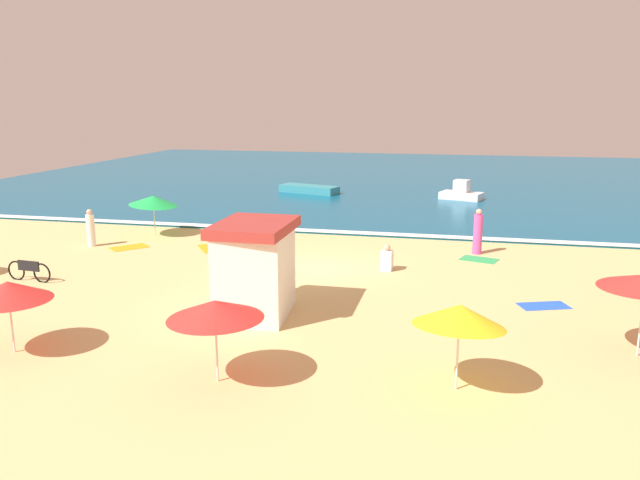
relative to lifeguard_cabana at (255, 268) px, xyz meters
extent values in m
plane|color=#D8B775|center=(0.51, 5.40, -1.42)|extent=(60.00, 60.00, 0.00)
cube|color=#0F567A|center=(0.51, 33.40, -1.37)|extent=(60.00, 44.00, 0.10)
cube|color=white|center=(0.51, 11.70, -1.31)|extent=(57.00, 0.70, 0.01)
cube|color=white|center=(0.00, 0.00, -0.17)|extent=(2.13, 2.75, 2.50)
cube|color=#A5332D|center=(0.00, 0.00, 1.23)|extent=(2.08, 2.81, 0.30)
cylinder|color=silver|center=(5.88, -3.73, -0.46)|extent=(0.05, 0.05, 1.91)
cone|color=yellow|center=(5.88, -3.73, 0.30)|extent=(2.52, 2.54, 0.68)
cylinder|color=silver|center=(0.60, -4.51, -0.48)|extent=(0.05, 0.05, 1.87)
cone|color=red|center=(0.60, -4.51, 0.30)|extent=(2.91, 2.90, 0.46)
cylinder|color=silver|center=(-5.05, -4.07, -0.51)|extent=(0.05, 0.05, 1.81)
cone|color=red|center=(-5.05, -4.07, 0.20)|extent=(2.53, 2.53, 0.50)
cylinder|color=silver|center=(-8.11, 9.47, -0.51)|extent=(0.05, 0.05, 1.82)
cone|color=green|center=(-8.11, 9.47, 0.23)|extent=(2.60, 2.58, 0.63)
pyramid|color=green|center=(-1.40, 4.46, -0.70)|extent=(2.31, 2.46, 1.43)
torus|color=black|center=(-8.32, 1.52, -1.09)|extent=(0.72, 0.12, 0.72)
torus|color=black|center=(-9.41, 1.62, -1.09)|extent=(0.72, 0.12, 0.72)
cube|color=black|center=(-8.87, 1.57, -0.87)|extent=(0.88, 0.14, 0.36)
cube|color=white|center=(3.20, 5.76, -1.04)|extent=(0.47, 0.47, 0.76)
sphere|color=#DBA884|center=(3.20, 5.76, -0.55)|extent=(0.25, 0.25, 0.25)
cylinder|color=white|center=(-9.76, 6.85, -0.72)|extent=(0.49, 0.49, 1.40)
sphere|color=#DBA884|center=(-9.76, 6.85, 0.09)|extent=(0.24, 0.24, 0.24)
cylinder|color=#D84CA5|center=(6.53, 9.14, -0.59)|extent=(0.52, 0.52, 1.65)
sphere|color=#DBA884|center=(6.53, 9.14, 0.34)|extent=(0.24, 0.24, 0.24)
cube|color=blue|center=(8.45, 2.70, -1.41)|extent=(1.69, 1.26, 0.01)
cube|color=orange|center=(-4.60, 7.55, -1.41)|extent=(1.57, 1.81, 0.01)
cube|color=green|center=(6.60, 8.15, -1.41)|extent=(1.65, 1.35, 0.01)
cube|color=orange|center=(-8.04, 6.96, -1.41)|extent=(1.73, 1.78, 0.01)
cube|color=teal|center=(-4.16, 23.65, -1.07)|extent=(4.22, 2.46, 0.49)
cube|color=white|center=(5.79, 23.07, -1.10)|extent=(2.81, 2.09, 0.44)
cube|color=silver|center=(5.79, 23.07, -0.49)|extent=(1.09, 1.06, 0.77)
camera|label=1|loc=(5.79, -16.89, 4.85)|focal=35.32mm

